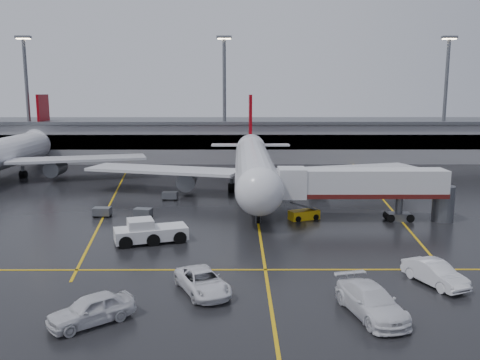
{
  "coord_description": "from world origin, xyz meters",
  "views": [
    {
      "loc": [
        -2.23,
        -61.37,
        14.41
      ],
      "look_at": [
        -2.0,
        -2.0,
        4.0
      ],
      "focal_mm": 37.6,
      "sensor_mm": 36.0,
      "label": 1
    }
  ],
  "objects": [
    {
      "name": "service_van_c",
      "position": [
        12.67,
        -25.22,
        0.9
      ],
      "size": [
        3.86,
        5.79,
        1.8
      ],
      "primitive_type": "imported",
      "rotation": [
        0.0,
        0.0,
        0.39
      ],
      "color": "white",
      "rests_on": "ground"
    },
    {
      "name": "belt_loader",
      "position": [
        5.34,
        -5.32,
        0.54
      ],
      "size": [
        3.76,
        2.66,
        2.19
      ],
      "color": "#E2AC0D",
      "rests_on": "ground"
    },
    {
      "name": "apron_line_stop",
      "position": [
        0.0,
        -22.0,
        0.01
      ],
      "size": [
        60.0,
        0.25,
        0.02
      ],
      "primitive_type": "cube",
      "color": "gold",
      "rests_on": "ground"
    },
    {
      "name": "service_van_b",
      "position": [
        6.45,
        -30.55,
        0.97
      ],
      "size": [
        4.23,
        7.14,
        1.94
      ],
      "primitive_type": "imported",
      "rotation": [
        0.0,
        0.0,
        0.24
      ],
      "color": "white",
      "rests_on": "ground"
    },
    {
      "name": "ground",
      "position": [
        0.0,
        0.0,
        0.0
      ],
      "size": [
        220.0,
        220.0,
        0.0
      ],
      "primitive_type": "plane",
      "color": "black",
      "rests_on": "ground"
    },
    {
      "name": "service_van_d",
      "position": [
        -11.49,
        -31.62,
        0.93
      ],
      "size": [
        5.63,
        5.12,
        1.86
      ],
      "primitive_type": "imported",
      "rotation": [
        0.0,
        0.0,
        -0.9
      ],
      "color": "silver",
      "rests_on": "ground"
    },
    {
      "name": "main_airliner",
      "position": [
        0.0,
        9.7,
        4.21
      ],
      "size": [
        48.8,
        45.6,
        14.1
      ],
      "color": "silver",
      "rests_on": "ground"
    },
    {
      "name": "pushback_tractor",
      "position": [
        -10.89,
        -14.29,
        0.98
      ],
      "size": [
        7.41,
        4.82,
        2.46
      ],
      "color": "silver",
      "rests_on": "ground"
    },
    {
      "name": "baggage_cart_c",
      "position": [
        -11.45,
        5.25,
        0.63
      ],
      "size": [
        2.09,
        1.44,
        1.12
      ],
      "color": "#595B60",
      "rests_on": "ground"
    },
    {
      "name": "jet_bridge",
      "position": [
        11.87,
        -6.0,
        3.93
      ],
      "size": [
        19.9,
        3.4,
        6.05
      ],
      "color": "silver",
      "rests_on": "ground"
    },
    {
      "name": "light_mast_left",
      "position": [
        -45.0,
        42.0,
        14.47
      ],
      "size": [
        3.0,
        1.2,
        25.45
      ],
      "color": "#595B60",
      "rests_on": "ground"
    },
    {
      "name": "apron_line_left",
      "position": [
        -20.0,
        10.0,
        0.01
      ],
      "size": [
        9.99,
        69.35,
        0.02
      ],
      "primitive_type": "cube",
      "rotation": [
        0.0,
        0.0,
        0.14
      ],
      "color": "gold",
      "rests_on": "ground"
    },
    {
      "name": "light_mast_mid",
      "position": [
        -5.0,
        42.0,
        14.47
      ],
      "size": [
        3.0,
        1.2,
        25.45
      ],
      "color": "#595B60",
      "rests_on": "ground"
    },
    {
      "name": "terminal",
      "position": [
        0.0,
        47.93,
        4.32
      ],
      "size": [
        122.0,
        19.0,
        8.6
      ],
      "color": "gray",
      "rests_on": "ground"
    },
    {
      "name": "baggage_cart_a",
      "position": [
        -13.27,
        -4.59,
        0.63
      ],
      "size": [
        2.22,
        1.67,
        1.12
      ],
      "color": "#595B60",
      "rests_on": "ground"
    },
    {
      "name": "baggage_cart_b",
      "position": [
        -18.17,
        -4.08,
        0.63
      ],
      "size": [
        2.04,
        1.37,
        1.12
      ],
      "color": "#595B60",
      "rests_on": "ground"
    },
    {
      "name": "apron_line_right",
      "position": [
        18.0,
        10.0,
        0.01
      ],
      "size": [
        7.57,
        69.64,
        0.02
      ],
      "primitive_type": "cube",
      "rotation": [
        0.0,
        0.0,
        -0.1
      ],
      "color": "gold",
      "rests_on": "ground"
    },
    {
      "name": "light_mast_right",
      "position": [
        40.0,
        42.0,
        14.47
      ],
      "size": [
        3.0,
        1.2,
        25.45
      ],
      "color": "#595B60",
      "rests_on": "ground"
    },
    {
      "name": "apron_line_centre",
      "position": [
        0.0,
        0.0,
        0.01
      ],
      "size": [
        0.25,
        90.0,
        0.02
      ],
      "primitive_type": "cube",
      "color": "gold",
      "rests_on": "ground"
    },
    {
      "name": "service_van_a",
      "position": [
        -4.81,
        -26.73,
        0.83
      ],
      "size": [
        4.96,
        6.55,
        1.65
      ],
      "primitive_type": "imported",
      "rotation": [
        0.0,
        0.0,
        0.43
      ],
      "color": "white",
      "rests_on": "ground"
    }
  ]
}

